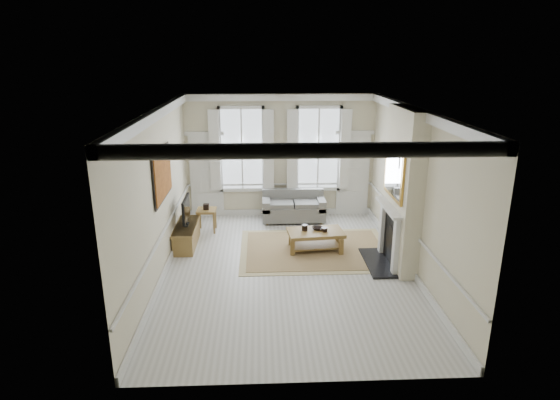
{
  "coord_description": "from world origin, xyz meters",
  "views": [
    {
      "loc": [
        -0.56,
        -9.08,
        4.43
      ],
      "look_at": [
        -0.12,
        0.99,
        1.25
      ],
      "focal_mm": 30.0,
      "sensor_mm": 36.0,
      "label": 1
    }
  ],
  "objects_px": {
    "coffee_table": "(316,234)",
    "sofa": "(293,208)",
    "side_table": "(207,213)",
    "tv_stand": "(187,235)"
  },
  "relations": [
    {
      "from": "sofa",
      "to": "side_table",
      "type": "bearing_deg",
      "value": -162.06
    },
    {
      "from": "tv_stand",
      "to": "side_table",
      "type": "bearing_deg",
      "value": 67.39
    },
    {
      "from": "side_table",
      "to": "coffee_table",
      "type": "relative_size",
      "value": 0.44
    },
    {
      "from": "sofa",
      "to": "side_table",
      "type": "xyz_separation_m",
      "value": [
        -2.3,
        -0.74,
        0.13
      ]
    },
    {
      "from": "sofa",
      "to": "side_table",
      "type": "height_order",
      "value": "sofa"
    },
    {
      "from": "sofa",
      "to": "coffee_table",
      "type": "distance_m",
      "value": 2.14
    },
    {
      "from": "side_table",
      "to": "tv_stand",
      "type": "relative_size",
      "value": 0.41
    },
    {
      "from": "sofa",
      "to": "coffee_table",
      "type": "xyz_separation_m",
      "value": [
        0.37,
        -2.11,
        0.05
      ]
    },
    {
      "from": "coffee_table",
      "to": "sofa",
      "type": "bearing_deg",
      "value": 94.14
    },
    {
      "from": "side_table",
      "to": "coffee_table",
      "type": "xyz_separation_m",
      "value": [
        2.67,
        -1.37,
        -0.08
      ]
    }
  ]
}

